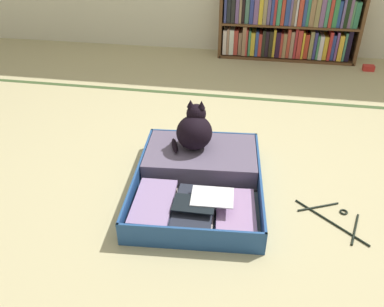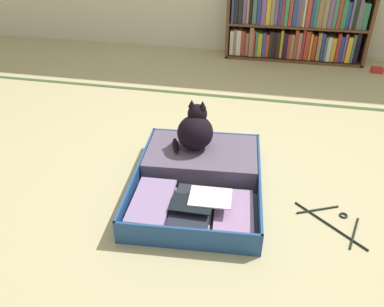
{
  "view_description": "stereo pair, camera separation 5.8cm",
  "coord_description": "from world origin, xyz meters",
  "px_view_note": "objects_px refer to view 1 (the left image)",
  "views": [
    {
      "loc": [
        0.14,
        -1.71,
        1.3
      ],
      "look_at": [
        -0.17,
        0.01,
        0.18
      ],
      "focal_mm": 36.1,
      "sensor_mm": 36.0,
      "label": 1
    },
    {
      "loc": [
        0.19,
        -1.7,
        1.3
      ],
      "look_at": [
        -0.17,
        0.01,
        0.18
      ],
      "focal_mm": 36.1,
      "sensor_mm": 36.0,
      "label": 2
    }
  ],
  "objects_px": {
    "bookshelf": "(288,26)",
    "open_suitcase": "(197,175)",
    "clothes_hanger": "(335,218)",
    "small_red_pouch": "(369,68)",
    "black_cat": "(194,130)"
  },
  "relations": [
    {
      "from": "bookshelf",
      "to": "black_cat",
      "type": "distance_m",
      "value": 2.15
    },
    {
      "from": "clothes_hanger",
      "to": "small_red_pouch",
      "type": "xyz_separation_m",
      "value": [
        0.58,
        2.2,
        0.02
      ]
    },
    {
      "from": "open_suitcase",
      "to": "clothes_hanger",
      "type": "xyz_separation_m",
      "value": [
        0.72,
        -0.17,
        -0.05
      ]
    },
    {
      "from": "clothes_hanger",
      "to": "bookshelf",
      "type": "bearing_deg",
      "value": 94.58
    },
    {
      "from": "black_cat",
      "to": "bookshelf",
      "type": "bearing_deg",
      "value": 74.54
    },
    {
      "from": "bookshelf",
      "to": "open_suitcase",
      "type": "distance_m",
      "value": 2.33
    },
    {
      "from": "bookshelf",
      "to": "open_suitcase",
      "type": "height_order",
      "value": "bookshelf"
    },
    {
      "from": "clothes_hanger",
      "to": "small_red_pouch",
      "type": "height_order",
      "value": "small_red_pouch"
    },
    {
      "from": "bookshelf",
      "to": "clothes_hanger",
      "type": "height_order",
      "value": "bookshelf"
    },
    {
      "from": "bookshelf",
      "to": "clothes_hanger",
      "type": "xyz_separation_m",
      "value": [
        0.19,
        -2.43,
        -0.32
      ]
    },
    {
      "from": "black_cat",
      "to": "open_suitcase",
      "type": "bearing_deg",
      "value": -75.08
    },
    {
      "from": "open_suitcase",
      "to": "small_red_pouch",
      "type": "xyz_separation_m",
      "value": [
        1.3,
        2.03,
        -0.03
      ]
    },
    {
      "from": "bookshelf",
      "to": "small_red_pouch",
      "type": "bearing_deg",
      "value": -16.23
    },
    {
      "from": "bookshelf",
      "to": "clothes_hanger",
      "type": "distance_m",
      "value": 2.46
    },
    {
      "from": "black_cat",
      "to": "small_red_pouch",
      "type": "distance_m",
      "value": 2.3
    }
  ]
}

